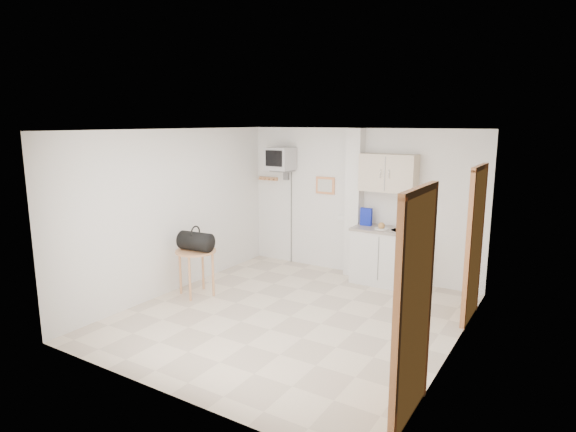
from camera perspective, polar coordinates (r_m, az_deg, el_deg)
The scene contains 7 objects.
ground at distance 6.68m, azimuth 0.31°, elevation -11.80°, with size 4.50×4.50×0.00m, color beige.
room_envelope at distance 6.20m, azimuth 2.65°, elevation 1.22°, with size 4.24×4.54×2.55m.
kitchenette at distance 7.93m, azimuth 11.47°, elevation -2.22°, with size 1.03×0.58×2.10m.
crt_television at distance 8.66m, azimuth -0.90°, elevation 6.71°, with size 0.44×0.45×2.15m.
round_table at distance 7.40m, azimuth -10.86°, elevation -4.74°, with size 0.61×0.61×0.71m.
duffel_bag at distance 7.32m, azimuth -10.88°, elevation -2.94°, with size 0.53×0.32×0.38m.
water_bottle at distance 6.55m, azimuth 14.57°, elevation -11.22°, with size 0.11×0.11×0.34m.
Camera 1 is at (3.20, -5.25, 2.60)m, focal length 30.00 mm.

